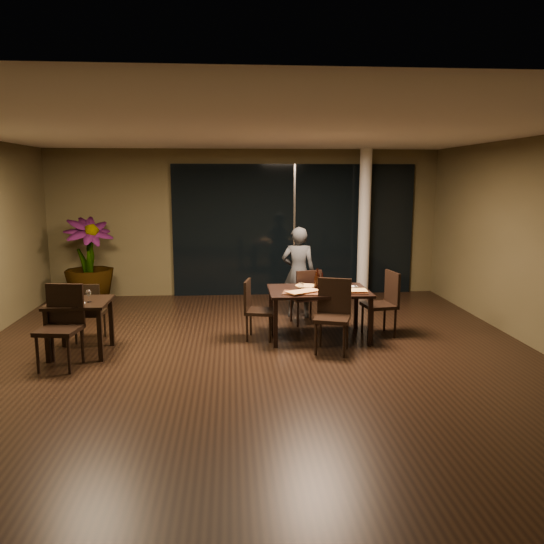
{
  "coord_description": "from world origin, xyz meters",
  "views": [
    {
      "loc": [
        -0.31,
        -6.96,
        2.4
      ],
      "look_at": [
        0.28,
        0.69,
        1.05
      ],
      "focal_mm": 35.0,
      "sensor_mm": 36.0,
      "label": 1
    }
  ],
  "objects_px": {
    "chair_main_far": "(306,294)",
    "bottle_a": "(316,281)",
    "bottle_c": "(317,278)",
    "main_table": "(319,294)",
    "chair_main_right": "(385,300)",
    "chair_main_left": "(255,306)",
    "diner": "(298,272)",
    "chair_main_near": "(333,311)",
    "potted_plant": "(89,261)",
    "side_table": "(80,310)",
    "bottle_b": "(322,281)",
    "chair_side_near": "(62,321)",
    "chair_side_far": "(88,309)"
  },
  "relations": [
    {
      "from": "chair_main_far",
      "to": "bottle_a",
      "type": "relative_size",
      "value": 3.48
    },
    {
      "from": "chair_main_far",
      "to": "bottle_c",
      "type": "distance_m",
      "value": 0.77
    },
    {
      "from": "bottle_c",
      "to": "chair_main_far",
      "type": "bearing_deg",
      "value": 96.05
    },
    {
      "from": "main_table",
      "to": "chair_main_right",
      "type": "xyz_separation_m",
      "value": [
        1.05,
        0.07,
        -0.12
      ]
    },
    {
      "from": "bottle_a",
      "to": "chair_main_left",
      "type": "bearing_deg",
      "value": -179.82
    },
    {
      "from": "chair_main_right",
      "to": "diner",
      "type": "bearing_deg",
      "value": -143.67
    },
    {
      "from": "chair_main_far",
      "to": "chair_main_near",
      "type": "height_order",
      "value": "chair_main_near"
    },
    {
      "from": "potted_plant",
      "to": "main_table",
      "type": "bearing_deg",
      "value": -32.53
    },
    {
      "from": "side_table",
      "to": "chair_main_right",
      "type": "relative_size",
      "value": 0.8
    },
    {
      "from": "bottle_a",
      "to": "bottle_b",
      "type": "relative_size",
      "value": 1.08
    },
    {
      "from": "chair_main_near",
      "to": "bottle_a",
      "type": "height_order",
      "value": "bottle_a"
    },
    {
      "from": "side_table",
      "to": "bottle_a",
      "type": "distance_m",
      "value": 3.41
    },
    {
      "from": "chair_side_near",
      "to": "bottle_b",
      "type": "bearing_deg",
      "value": 24.08
    },
    {
      "from": "chair_main_left",
      "to": "bottle_c",
      "type": "height_order",
      "value": "bottle_c"
    },
    {
      "from": "chair_main_right",
      "to": "potted_plant",
      "type": "relative_size",
      "value": 0.6
    },
    {
      "from": "chair_side_near",
      "to": "potted_plant",
      "type": "relative_size",
      "value": 0.64
    },
    {
      "from": "chair_side_near",
      "to": "potted_plant",
      "type": "xyz_separation_m",
      "value": [
        -0.56,
        3.55,
        0.24
      ]
    },
    {
      "from": "bottle_c",
      "to": "chair_main_right",
      "type": "bearing_deg",
      "value": -0.3
    },
    {
      "from": "chair_main_near",
      "to": "bottle_b",
      "type": "bearing_deg",
      "value": 113.07
    },
    {
      "from": "chair_main_left",
      "to": "chair_side_far",
      "type": "relative_size",
      "value": 1.01
    },
    {
      "from": "chair_main_far",
      "to": "chair_main_left",
      "type": "height_order",
      "value": "chair_main_far"
    },
    {
      "from": "bottle_b",
      "to": "chair_main_far",
      "type": "bearing_deg",
      "value": 101.31
    },
    {
      "from": "main_table",
      "to": "side_table",
      "type": "xyz_separation_m",
      "value": [
        -3.4,
        -0.5,
        -0.05
      ]
    },
    {
      "from": "diner",
      "to": "side_table",
      "type": "bearing_deg",
      "value": 36.26
    },
    {
      "from": "main_table",
      "to": "bottle_a",
      "type": "bearing_deg",
      "value": 155.56
    },
    {
      "from": "chair_main_left",
      "to": "potted_plant",
      "type": "bearing_deg",
      "value": 61.81
    },
    {
      "from": "side_table",
      "to": "chair_main_near",
      "type": "height_order",
      "value": "chair_main_near"
    },
    {
      "from": "chair_side_near",
      "to": "bottle_c",
      "type": "xyz_separation_m",
      "value": [
        3.49,
        1.05,
        0.31
      ]
    },
    {
      "from": "side_table",
      "to": "bottle_a",
      "type": "height_order",
      "value": "bottle_a"
    },
    {
      "from": "chair_main_left",
      "to": "bottle_b",
      "type": "xyz_separation_m",
      "value": [
        1.03,
        0.03,
        0.37
      ]
    },
    {
      "from": "bottle_a",
      "to": "bottle_c",
      "type": "height_order",
      "value": "bottle_c"
    },
    {
      "from": "main_table",
      "to": "potted_plant",
      "type": "relative_size",
      "value": 0.9
    },
    {
      "from": "chair_main_near",
      "to": "potted_plant",
      "type": "relative_size",
      "value": 0.61
    },
    {
      "from": "chair_main_right",
      "to": "potted_plant",
      "type": "height_order",
      "value": "potted_plant"
    },
    {
      "from": "main_table",
      "to": "side_table",
      "type": "distance_m",
      "value": 3.44
    },
    {
      "from": "chair_main_right",
      "to": "chair_side_near",
      "type": "distance_m",
      "value": 4.66
    },
    {
      "from": "chair_main_near",
      "to": "bottle_b",
      "type": "height_order",
      "value": "chair_main_near"
    },
    {
      "from": "potted_plant",
      "to": "bottle_a",
      "type": "distance_m",
      "value": 4.77
    },
    {
      "from": "chair_main_far",
      "to": "bottle_c",
      "type": "xyz_separation_m",
      "value": [
        0.07,
        -0.66,
        0.38
      ]
    },
    {
      "from": "chair_main_near",
      "to": "potted_plant",
      "type": "height_order",
      "value": "potted_plant"
    },
    {
      "from": "chair_main_near",
      "to": "chair_main_left",
      "type": "bearing_deg",
      "value": 168.73
    },
    {
      "from": "bottle_c",
      "to": "chair_main_left",
      "type": "bearing_deg",
      "value": -176.18
    },
    {
      "from": "chair_main_far",
      "to": "chair_side_near",
      "type": "xyz_separation_m",
      "value": [
        -3.42,
        -1.7,
        0.07
      ]
    },
    {
      "from": "chair_main_far",
      "to": "chair_main_left",
      "type": "bearing_deg",
      "value": 27.08
    },
    {
      "from": "chair_main_left",
      "to": "bottle_c",
      "type": "distance_m",
      "value": 1.04
    },
    {
      "from": "side_table",
      "to": "potted_plant",
      "type": "distance_m",
      "value": 3.16
    },
    {
      "from": "diner",
      "to": "bottle_a",
      "type": "relative_size",
      "value": 5.91
    },
    {
      "from": "side_table",
      "to": "chair_main_right",
      "type": "bearing_deg",
      "value": 7.34
    },
    {
      "from": "potted_plant",
      "to": "bottle_c",
      "type": "xyz_separation_m",
      "value": [
        4.05,
        -2.51,
        0.07
      ]
    },
    {
      "from": "potted_plant",
      "to": "bottle_c",
      "type": "height_order",
      "value": "potted_plant"
    }
  ]
}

